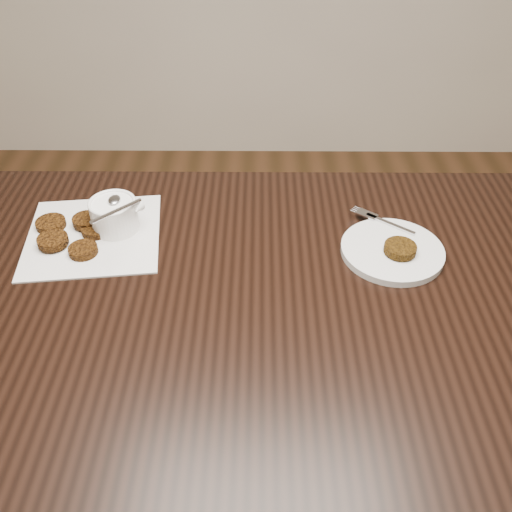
{
  "coord_description": "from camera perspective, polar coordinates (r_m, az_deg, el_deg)",
  "views": [
    {
      "loc": [
        -0.01,
        -0.62,
        1.44
      ],
      "look_at": [
        -0.02,
        0.15,
        0.8
      ],
      "focal_mm": 38.98,
      "sensor_mm": 36.0,
      "label": 1
    }
  ],
  "objects": [
    {
      "name": "sauce_ramekin",
      "position": [
        1.15,
        -14.61,
        5.45
      ],
      "size": [
        0.16,
        0.16,
        0.13
      ],
      "primitive_type": null,
      "rotation": [
        0.0,
        0.0,
        0.29
      ],
      "color": "white",
      "rests_on": "napkin"
    },
    {
      "name": "patty_cluster",
      "position": [
        1.19,
        -18.16,
        2.51
      ],
      "size": [
        0.26,
        0.26,
        0.02
      ],
      "primitive_type": null,
      "rotation": [
        0.0,
        0.0,
        0.37
      ],
      "color": "#572F0B",
      "rests_on": "napkin"
    },
    {
      "name": "napkin",
      "position": [
        1.18,
        -16.33,
        2.06
      ],
      "size": [
        0.29,
        0.29,
        0.0
      ],
      "primitive_type": "cube",
      "rotation": [
        0.0,
        0.0,
        0.12
      ],
      "color": "silver",
      "rests_on": "table"
    },
    {
      "name": "table",
      "position": [
        1.26,
        2.31,
        -18.41
      ],
      "size": [
        1.51,
        0.97,
        0.75
      ],
      "primitive_type": "cube",
      "color": "black",
      "rests_on": "floor"
    },
    {
      "name": "plate_with_patty",
      "position": [
        1.11,
        13.85,
        0.84
      ],
      "size": [
        0.28,
        0.28,
        0.03
      ],
      "primitive_type": null,
      "rotation": [
        0.0,
        0.0,
        -0.66
      ],
      "color": "silver",
      "rests_on": "table"
    }
  ]
}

